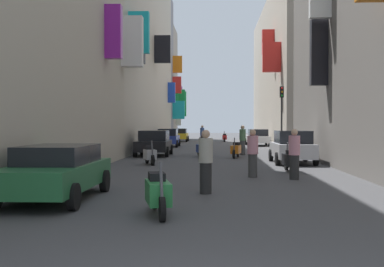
{
  "coord_description": "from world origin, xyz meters",
  "views": [
    {
      "loc": [
        0.01,
        -3.6,
        1.86
      ],
      "look_at": [
        -1.44,
        26.16,
        1.29
      ],
      "focal_mm": 45.26,
      "sensor_mm": 36.0,
      "label": 1
    }
  ],
  "objects": [
    {
      "name": "scooter_blue",
      "position": [
        -0.77,
        23.91,
        0.46
      ],
      "size": [
        0.72,
        1.92,
        1.13
      ],
      "color": "#2D4CAD",
      "rests_on": "ground"
    },
    {
      "name": "building_left_mid_c",
      "position": [
        -7.96,
        56.87,
        6.85
      ],
      "size": [
        7.32,
        6.27,
        13.74
      ],
      "color": "#9E9384",
      "rests_on": "ground"
    },
    {
      "name": "parked_car_silver",
      "position": [
        3.65,
        19.51,
        0.8
      ],
      "size": [
        1.89,
        3.9,
        1.55
      ],
      "color": "#B7B7BC",
      "rests_on": "ground"
    },
    {
      "name": "parked_car_black",
      "position": [
        -3.63,
        24.83,
        0.77
      ],
      "size": [
        1.99,
        3.93,
        1.49
      ],
      "color": "black",
      "rests_on": "ground"
    },
    {
      "name": "scooter_red",
      "position": [
        0.97,
        48.11,
        0.46
      ],
      "size": [
        0.48,
        1.77,
        1.13
      ],
      "color": "red",
      "rests_on": "ground"
    },
    {
      "name": "building_left_mid_a",
      "position": [
        -7.99,
        36.69,
        8.4
      ],
      "size": [
        7.32,
        27.86,
        16.8
      ],
      "color": "#BCB29E",
      "rests_on": "ground"
    },
    {
      "name": "traffic_light_near_corner",
      "position": [
        4.55,
        29.91,
        3.02
      ],
      "size": [
        0.26,
        0.34,
        4.45
      ],
      "color": "#2D2D2D",
      "rests_on": "ground"
    },
    {
      "name": "scooter_black",
      "position": [
        2.92,
        15.46,
        0.46
      ],
      "size": [
        0.5,
        1.85,
        1.13
      ],
      "color": "black",
      "rests_on": "ground"
    },
    {
      "name": "ground_plane",
      "position": [
        0.0,
        30.0,
        0.0
      ],
      "size": [
        140.0,
        140.0,
        0.0
      ],
      "primitive_type": "plane",
      "color": "#424244"
    },
    {
      "name": "pedestrian_near_right",
      "position": [
        -0.25,
        9.33,
        0.85
      ],
      "size": [
        0.45,
        0.45,
        1.71
      ],
      "color": "#242424",
      "rests_on": "ground"
    },
    {
      "name": "pedestrian_far_away",
      "position": [
        1.65,
        25.76,
        0.9
      ],
      "size": [
        0.48,
        0.48,
        1.8
      ],
      "color": "#3F3F3F",
      "rests_on": "ground"
    },
    {
      "name": "building_left_mid_b",
      "position": [
        -7.95,
        52.19,
        8.05
      ],
      "size": [
        7.39,
        3.1,
        16.16
      ],
      "color": "gray",
      "rests_on": "ground"
    },
    {
      "name": "building_right_mid_b",
      "position": [
        8.0,
        45.31,
        7.02
      ],
      "size": [
        7.4,
        29.36,
        14.04
      ],
      "color": "#B2A899",
      "rests_on": "ground"
    },
    {
      "name": "parked_car_white",
      "position": [
        3.66,
        38.49,
        0.75
      ],
      "size": [
        1.96,
        4.32,
        1.43
      ],
      "color": "white",
      "rests_on": "ground"
    },
    {
      "name": "scooter_green",
      "position": [
        -1.17,
        6.25,
        0.46
      ],
      "size": [
        0.69,
        1.92,
        1.13
      ],
      "color": "#287F3D",
      "rests_on": "ground"
    },
    {
      "name": "parked_car_yellow",
      "position": [
        -3.9,
        48.4,
        0.74
      ],
      "size": [
        1.91,
        3.94,
        1.4
      ],
      "color": "gold",
      "rests_on": "ground"
    },
    {
      "name": "parked_car_green",
      "position": [
        -3.91,
        8.15,
        0.72
      ],
      "size": [
        1.93,
        4.44,
        1.34
      ],
      "color": "#236638",
      "rests_on": "ground"
    },
    {
      "name": "scooter_silver",
      "position": [
        -3.02,
        18.58,
        0.46
      ],
      "size": [
        0.76,
        1.72,
        1.13
      ],
      "color": "#ADADB2",
      "rests_on": "ground"
    },
    {
      "name": "parked_car_blue",
      "position": [
        -3.9,
        35.99,
        0.77
      ],
      "size": [
        1.85,
        3.98,
        1.49
      ],
      "color": "navy",
      "rests_on": "ground"
    },
    {
      "name": "scooter_orange",
      "position": [
        1.15,
        23.36,
        0.46
      ],
      "size": [
        0.66,
        1.98,
        1.13
      ],
      "color": "orange",
      "rests_on": "ground"
    },
    {
      "name": "pedestrian_crossing",
      "position": [
        1.31,
        13.41,
        0.84
      ],
      "size": [
        0.52,
        0.52,
        1.68
      ],
      "color": "#3C3C3C",
      "rests_on": "ground"
    },
    {
      "name": "pedestrian_mid_street",
      "position": [
        -1.17,
        39.42,
        0.89
      ],
      "size": [
        0.49,
        0.49,
        1.77
      ],
      "color": "#3D3D3D",
      "rests_on": "ground"
    },
    {
      "name": "pedestrian_near_left",
      "position": [
        2.66,
        12.76,
        0.85
      ],
      "size": [
        0.54,
        0.54,
        1.7
      ],
      "color": "#292929",
      "rests_on": "ground"
    }
  ]
}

